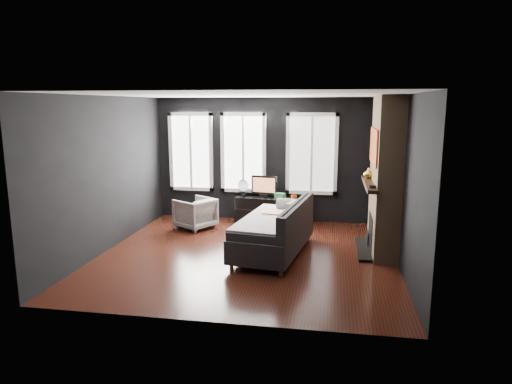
% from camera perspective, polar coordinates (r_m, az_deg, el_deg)
% --- Properties ---
extents(floor, '(5.00, 5.00, 0.00)m').
position_cam_1_polar(floor, '(7.93, -1.09, -7.86)').
color(floor, black).
rests_on(floor, ground).
extents(ceiling, '(5.00, 5.00, 0.00)m').
position_cam_1_polar(ceiling, '(7.51, -1.16, 12.05)').
color(ceiling, white).
rests_on(ceiling, ground).
extents(wall_back, '(5.00, 0.02, 2.70)m').
position_cam_1_polar(wall_back, '(10.05, 1.54, 4.04)').
color(wall_back, black).
rests_on(wall_back, ground).
extents(wall_left, '(0.02, 5.00, 2.70)m').
position_cam_1_polar(wall_left, '(8.43, -18.07, 2.18)').
color(wall_left, black).
rests_on(wall_left, ground).
extents(wall_right, '(0.02, 5.00, 2.70)m').
position_cam_1_polar(wall_right, '(7.55, 17.86, 1.24)').
color(wall_right, black).
rests_on(wall_right, ground).
extents(windows, '(4.00, 0.16, 1.76)m').
position_cam_1_polar(windows, '(10.01, -1.05, 9.93)').
color(windows, white).
rests_on(windows, wall_back).
extents(fireplace, '(0.70, 1.62, 2.70)m').
position_cam_1_polar(fireplace, '(8.12, 15.88, 1.98)').
color(fireplace, '#93724C').
rests_on(fireplace, floor).
extents(sofa, '(1.38, 2.29, 0.93)m').
position_cam_1_polar(sofa, '(7.87, 2.17, -4.48)').
color(sofa, '#252528').
rests_on(sofa, floor).
extents(stripe_pillow, '(0.20, 0.39, 0.38)m').
position_cam_1_polar(stripe_pillow, '(8.08, 4.47, -2.59)').
color(stripe_pillow, gray).
rests_on(stripe_pillow, sofa).
extents(armchair, '(0.91, 0.92, 0.71)m').
position_cam_1_polar(armchair, '(9.57, -7.61, -2.46)').
color(armchair, silver).
rests_on(armchair, floor).
extents(media_console, '(1.69, 0.73, 0.56)m').
position_cam_1_polar(media_console, '(9.96, 2.17, -2.28)').
color(media_console, black).
rests_on(media_console, floor).
extents(monitor, '(0.60, 0.23, 0.52)m').
position_cam_1_polar(monitor, '(9.94, 1.04, 0.90)').
color(monitor, black).
rests_on(monitor, media_console).
extents(desk_fan, '(0.32, 0.32, 0.37)m').
position_cam_1_polar(desk_fan, '(10.09, -1.57, 0.61)').
color(desk_fan, gray).
rests_on(desk_fan, media_console).
extents(mug, '(0.13, 0.11, 0.13)m').
position_cam_1_polar(mug, '(9.69, 4.75, -0.59)').
color(mug, '#D75105').
rests_on(mug, media_console).
extents(book, '(0.18, 0.02, 0.25)m').
position_cam_1_polar(book, '(9.82, 5.62, -0.09)').
color(book, '#C1BA97').
rests_on(book, media_console).
extents(storage_box, '(0.25, 0.21, 0.12)m').
position_cam_1_polar(storage_box, '(9.80, 3.03, -0.47)').
color(storage_box, '#2C7A42').
rests_on(storage_box, media_console).
extents(mantel_vase, '(0.21, 0.21, 0.18)m').
position_cam_1_polar(mantel_vase, '(8.54, 13.89, 2.30)').
color(mantel_vase, gold).
rests_on(mantel_vase, fireplace).
extents(mantel_clock, '(0.17, 0.17, 0.04)m').
position_cam_1_polar(mantel_clock, '(7.57, 14.39, 0.68)').
color(mantel_clock, black).
rests_on(mantel_clock, fireplace).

